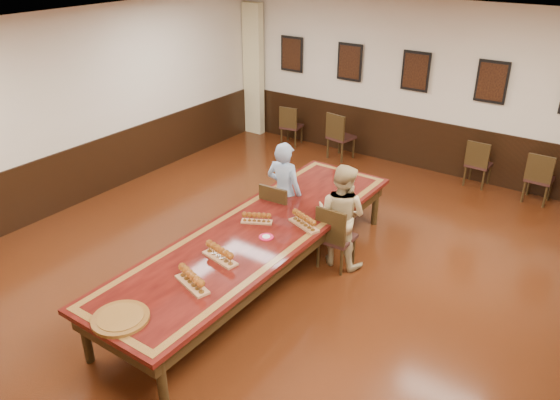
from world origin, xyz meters
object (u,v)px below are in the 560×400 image
Objects in this scene: chair_woman at (337,236)px; spare_chair_b at (341,135)px; spare_chair_a at (292,125)px; carved_platter at (121,318)px; person_man at (284,192)px; person_woman at (341,215)px; spare_chair_d at (540,177)px; chair_man at (280,212)px; spare_chair_c at (479,163)px; conference_table at (258,240)px.

chair_woman is 4.11m from spare_chair_b.
carved_platter is at bearing 101.17° from spare_chair_a.
person_man is at bearing 115.09° from spare_chair_b.
person_woman is 3.32m from carved_platter.
carved_platter is (-2.56, -6.93, 0.31)m from spare_chair_d.
chair_woman is 1.10m from person_man.
spare_chair_d is at bearing -131.94° from chair_man.
spare_chair_b is at bearing 3.95° from spare_chair_d.
spare_chair_b is 4.03m from person_woman.
spare_chair_b is (-1.96, 3.62, 0.01)m from chair_woman.
person_man reaches higher than spare_chair_c.
spare_chair_a is 4.89m from person_woman.
person_man reaches higher than chair_man.
spare_chair_b is at bearing 165.88° from spare_chair_a.
spare_chair_d is 0.18× the size of conference_table.
spare_chair_c is 0.18× the size of conference_table.
conference_table is at bearing 54.83° from person_woman.
spare_chair_b reaches higher than carved_platter.
conference_table is at bearing 51.86° from chair_woman.
spare_chair_b reaches higher than chair_woman.
chair_woman is at bearing 164.31° from person_man.
spare_chair_d is at bearing 171.47° from spare_chair_a.
spare_chair_d is at bearing -117.45° from chair_woman.
person_man is at bearing 107.88° from conference_table.
person_man is 0.31× the size of conference_table.
chair_man reaches higher than spare_chair_d.
person_woman is at bearing -90.00° from chair_woman.
spare_chair_d reaches higher than spare_chair_a.
person_man reaches higher than spare_chair_a.
spare_chair_c is at bearing 172.99° from spare_chair_a.
spare_chair_c is at bearing 78.00° from carved_platter.
spare_chair_a reaches higher than conference_table.
spare_chair_b reaches higher than spare_chair_a.
conference_table is (-0.67, -1.01, -0.14)m from person_woman.
spare_chair_b is at bearing -79.10° from chair_man.
chair_woman reaches higher than carved_platter.
chair_man is 3.63m from spare_chair_b.
spare_chair_b is 2.75m from spare_chair_c.
person_woman reaches higher than chair_woman.
carved_platter is at bearing 75.77° from chair_woman.
chair_woman is 1.07× the size of spare_chair_c.
spare_chair_b is at bearing 7.13° from spare_chair_c.
carved_platter reaches higher than conference_table.
person_woman reaches higher than spare_chair_c.
spare_chair_a is 5.31m from conference_table.
person_man is at bearing -7.81° from person_woman.
carved_platter is (1.24, -6.76, 0.28)m from spare_chair_b.
spare_chair_b is 6.88m from carved_platter.
chair_man is 4.67m from spare_chair_d.
chair_woman is 0.64× the size of person_woman.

